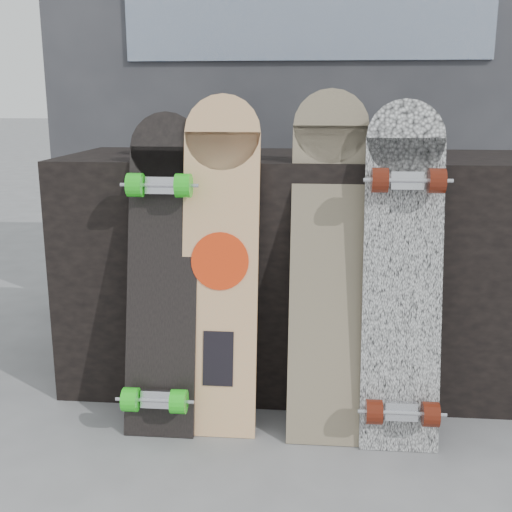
# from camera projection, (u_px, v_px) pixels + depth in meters

# --- Properties ---
(ground) EXTENTS (60.00, 60.00, 0.00)m
(ground) POSITION_uv_depth(u_px,v_px,m) (292.00, 443.00, 1.89)
(ground) COLOR slate
(ground) RESTS_ON ground
(vendor_table) EXTENTS (1.60, 0.60, 0.80)m
(vendor_table) POSITION_uv_depth(u_px,v_px,m) (299.00, 268.00, 2.28)
(vendor_table) COLOR black
(vendor_table) RESTS_ON ground
(booth) EXTENTS (2.40, 0.22, 2.20)m
(booth) POSITION_uv_depth(u_px,v_px,m) (306.00, 73.00, 2.93)
(booth) COLOR #323237
(booth) RESTS_ON ground
(merch_box_purple) EXTENTS (0.18, 0.12, 0.10)m
(merch_box_purple) POSITION_uv_depth(u_px,v_px,m) (169.00, 140.00, 2.21)
(merch_box_purple) COLOR navy
(merch_box_purple) RESTS_ON vendor_table
(merch_box_small) EXTENTS (0.14, 0.14, 0.12)m
(merch_box_small) POSITION_uv_depth(u_px,v_px,m) (408.00, 138.00, 2.11)
(merch_box_small) COLOR navy
(merch_box_small) RESTS_ON vendor_table
(merch_box_flat) EXTENTS (0.22, 0.10, 0.06)m
(merch_box_flat) POSITION_uv_depth(u_px,v_px,m) (353.00, 144.00, 2.28)
(merch_box_flat) COLOR #D1B78C
(merch_box_flat) RESTS_ON vendor_table
(longboard_geisha) EXTENTS (0.23, 0.23, 1.00)m
(longboard_geisha) POSITION_uv_depth(u_px,v_px,m) (220.00, 256.00, 1.91)
(longboard_geisha) COLOR #D1B68D
(longboard_geisha) RESTS_ON ground
(longboard_celtic) EXTENTS (0.23, 0.30, 1.02)m
(longboard_celtic) POSITION_uv_depth(u_px,v_px,m) (328.00, 253.00, 1.90)
(longboard_celtic) COLOR #C7B088
(longboard_celtic) RESTS_ON ground
(longboard_cascadia) EXTENTS (0.22, 0.29, 0.99)m
(longboard_cascadia) POSITION_uv_depth(u_px,v_px,m) (403.00, 272.00, 1.82)
(longboard_cascadia) COLOR white
(longboard_cascadia) RESTS_ON ground
(skateboard_dark) EXTENTS (0.21, 0.31, 0.95)m
(skateboard_dark) POSITION_uv_depth(u_px,v_px,m) (161.00, 270.00, 1.91)
(skateboard_dark) COLOR black
(skateboard_dark) RESTS_ON ground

